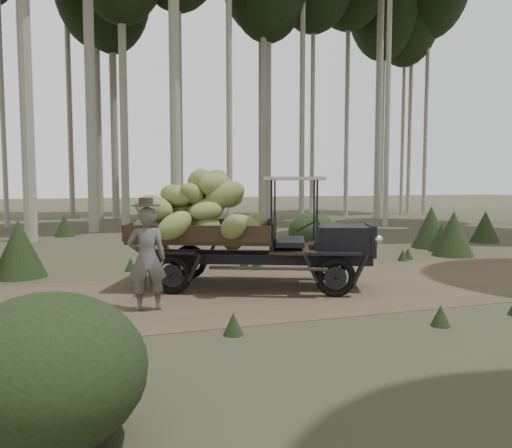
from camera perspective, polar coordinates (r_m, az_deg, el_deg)
name	(u,v)px	position (r m, az deg, el deg)	size (l,w,h in m)	color
ground	(309,289)	(9.45, 6.05, -7.39)	(120.00, 120.00, 0.00)	#473D2B
dirt_track	(309,289)	(9.45, 6.05, -7.37)	(70.00, 4.00, 0.01)	brown
banana_truck	(223,216)	(9.34, -3.81, 0.90)	(4.72, 3.10, 2.30)	black
farmer	(147,257)	(7.89, -12.36, -3.76)	(0.61, 0.45, 1.75)	#524F4B
undergrowth	(338,274)	(8.05, 9.39, -5.70)	(20.29, 22.87, 1.38)	#233319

